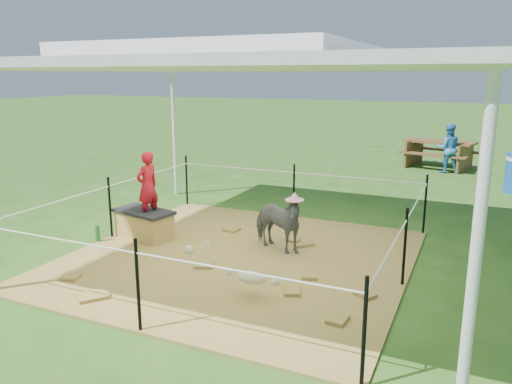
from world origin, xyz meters
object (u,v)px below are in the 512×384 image
at_px(picnic_table_near, 439,154).
at_px(straw_bale, 144,225).
at_px(foal, 251,275).
at_px(green_bottle, 98,233).
at_px(distant_person, 448,148).
at_px(woman, 147,180).
at_px(pony, 276,223).

bearing_deg(picnic_table_near, straw_bale, -99.00).
bearing_deg(foal, straw_bale, 150.59).
distance_m(green_bottle, picnic_table_near, 9.92).
bearing_deg(distant_person, picnic_table_near, -83.53).
bearing_deg(woman, straw_bale, -77.86).
height_order(straw_bale, pony, pony).
bearing_deg(green_bottle, pony, 15.91).
xyz_separation_m(straw_bale, distant_person, (3.95, 7.86, 0.42)).
distance_m(straw_bale, foal, 2.76).
relative_size(picnic_table_near, distant_person, 1.41).
distance_m(foal, picnic_table_near, 9.86).
distance_m(straw_bale, distant_person, 8.81).
height_order(pony, picnic_table_near, pony).
relative_size(woman, pony, 1.09).
distance_m(pony, picnic_table_near, 8.35).
height_order(green_bottle, distant_person, distant_person).
distance_m(green_bottle, foal, 3.11).
bearing_deg(foal, distant_person, 78.61).
height_order(pony, foal, pony).
bearing_deg(green_bottle, straw_bale, 39.29).
distance_m(straw_bale, green_bottle, 0.71).
bearing_deg(straw_bale, woman, 0.00).
bearing_deg(green_bottle, woman, 34.70).
distance_m(woman, green_bottle, 1.14).
distance_m(straw_bale, pony, 2.15).
relative_size(straw_bale, picnic_table_near, 0.49).
bearing_deg(woman, foal, 73.77).
distance_m(straw_bale, picnic_table_near, 9.28).
height_order(green_bottle, picnic_table_near, picnic_table_near).
bearing_deg(distant_person, pony, 60.92).
bearing_deg(pony, woman, 119.40).
xyz_separation_m(straw_bale, picnic_table_near, (3.69, 8.51, 0.15)).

